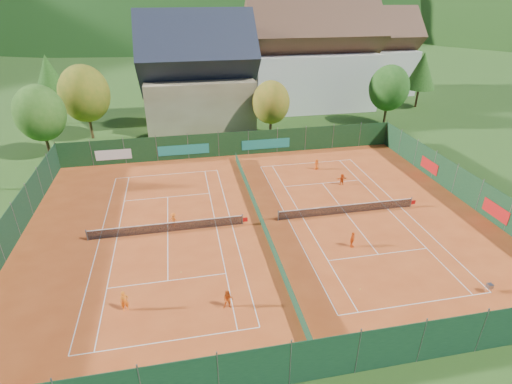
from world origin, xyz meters
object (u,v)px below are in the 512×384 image
(chalet, at_px, (198,79))
(player_left_near, at_px, (124,301))
(player_right_far_a, at_px, (317,164))
(player_right_near, at_px, (352,240))
(hotel_block_b, at_px, (368,57))
(player_right_far_b, at_px, (342,179))
(ball_hopper, at_px, (490,286))
(player_left_far, at_px, (174,220))
(player_left_mid, at_px, (228,300))
(hotel_block_a, at_px, (311,62))

(chalet, bearing_deg, player_left_near, -101.13)
(player_right_far_a, bearing_deg, player_right_near, 61.16)
(hotel_block_b, distance_m, player_right_far_b, 43.69)
(chalet, distance_m, hotel_block_b, 35.85)
(ball_hopper, relative_size, player_left_near, 0.54)
(ball_hopper, distance_m, player_left_far, 24.31)
(ball_hopper, distance_m, player_left_near, 24.10)
(hotel_block_b, distance_m, ball_hopper, 58.59)
(player_left_mid, bearing_deg, player_left_near, 179.78)
(ball_hopper, relative_size, player_left_mid, 0.57)
(player_left_mid, height_order, player_left_far, player_left_mid)
(ball_hopper, xyz_separation_m, player_right_far_b, (-3.44, 17.53, 0.08))
(player_right_far_b, bearing_deg, hotel_block_b, -120.12)
(hotel_block_b, bearing_deg, chalet, -157.01)
(player_right_near, distance_m, player_right_far_b, 11.30)
(player_left_near, relative_size, player_right_far_a, 1.20)
(hotel_block_a, bearing_deg, player_right_far_a, -105.97)
(player_right_far_a, bearing_deg, player_left_far, 9.19)
(hotel_block_b, distance_m, player_right_far_a, 40.64)
(player_left_near, height_order, player_left_far, player_left_near)
(player_left_near, distance_m, player_left_far, 10.18)
(hotel_block_a, relative_size, player_left_far, 16.79)
(player_left_mid, bearing_deg, hotel_block_a, 75.52)
(player_left_far, height_order, player_right_far_a, player_left_far)
(hotel_block_a, xyz_separation_m, player_left_far, (-23.44, -35.11, -6.74))
(ball_hopper, height_order, player_left_near, player_left_near)
(hotel_block_b, xyz_separation_m, player_right_near, (-23.65, -49.04, -5.93))
(chalet, distance_m, player_left_mid, 40.32)
(chalet, height_order, player_right_far_b, chalet)
(hotel_block_a, relative_size, hotel_block_b, 1.25)
(player_left_far, distance_m, player_right_far_a, 18.41)
(player_left_far, bearing_deg, ball_hopper, 174.01)
(player_left_far, height_order, player_right_far_b, player_left_far)
(player_left_near, bearing_deg, player_right_far_b, 20.46)
(player_right_far_a, bearing_deg, hotel_block_a, -126.45)
(player_left_mid, xyz_separation_m, player_right_near, (10.52, 4.82, -0.01))
(hotel_block_b, height_order, player_left_near, hotel_block_b)
(chalet, distance_m, hotel_block_a, 19.94)
(player_right_far_b, bearing_deg, ball_hopper, 98.72)
(player_left_near, xyz_separation_m, player_right_far_a, (19.19, 18.78, -0.12))
(chalet, distance_m, player_left_far, 30.05)
(hotel_block_a, xyz_separation_m, ball_hopper, (-2.72, -47.83, -6.83))
(hotel_block_a, bearing_deg, player_left_far, -123.72)
(hotel_block_a, height_order, player_left_near, hotel_block_a)
(player_right_near, bearing_deg, player_left_near, 148.89)
(chalet, bearing_deg, hotel_block_b, 22.99)
(player_left_far, bearing_deg, player_right_near, -177.71)
(hotel_block_a, xyz_separation_m, player_left_near, (-26.63, -44.78, -6.64))
(ball_hopper, relative_size, player_right_near, 0.58)
(player_left_near, xyz_separation_m, player_right_near, (16.98, 3.74, -0.05))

